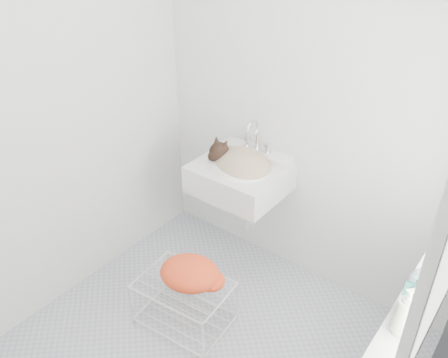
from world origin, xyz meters
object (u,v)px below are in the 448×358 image
Objects in this scene: wire_rack at (185,305)px; bottle_a at (400,331)px; bottle_b at (409,314)px; cat at (240,162)px; bottle_c at (422,291)px; sink at (240,166)px.

bottle_a is at bearing -2.37° from wire_rack.
bottle_a is 0.11m from bottle_b.
bottle_a is (1.30, -0.70, -0.04)m from cat.
bottle_c is (0.00, 0.28, 0.00)m from bottle_a.
cat is 1.48m from bottle_a.
wire_rack is 1.46m from bottle_c.
cat is at bearing 162.34° from bottle_c.
bottle_c is at bearing -12.78° from cat.
cat reaches higher than bottle_b.
cat reaches higher than bottle_c.
wire_rack is at bearing -177.28° from bottle_b.
cat is 2.53× the size of bottle_c.
wire_rack is 2.67× the size of bottle_b.
cat is 2.14× the size of bottle_a.
wire_rack is at bearing -81.26° from cat.
bottle_b is (0.00, 0.11, 0.00)m from bottle_a.
bottle_b is 1.24× the size of bottle_c.
sink reaches higher than bottle_c.
cat is 2.04× the size of bottle_b.
cat is 0.98m from wire_rack.
bottle_b is (1.32, -0.60, 0.00)m from sink.
sink is 2.98× the size of bottle_a.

